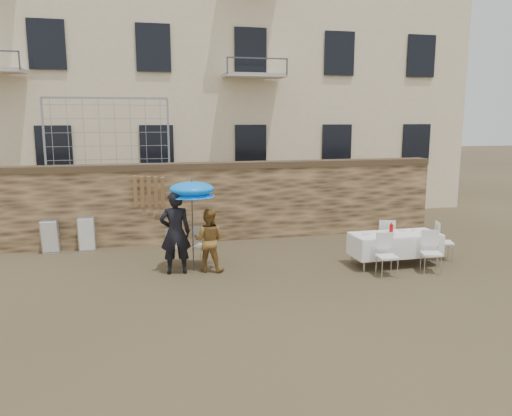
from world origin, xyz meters
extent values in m
plane|color=brown|center=(0.00, 0.00, 0.00)|extent=(80.00, 80.00, 0.00)
cube|color=brown|center=(0.00, 5.00, 1.10)|extent=(13.00, 0.50, 2.20)
cube|color=beige|center=(0.00, 12.00, 7.50)|extent=(20.00, 8.00, 15.00)
imported|color=black|center=(-1.51, 2.03, 0.95)|extent=(0.70, 0.48, 1.89)
imported|color=#B98238|center=(-0.76, 2.03, 0.73)|extent=(0.87, 0.79, 1.46)
cylinder|color=#3F3F44|center=(-1.11, 2.13, 0.87)|extent=(0.03, 0.03, 1.74)
cone|color=#0B7CFF|center=(-1.11, 2.13, 1.85)|extent=(1.06, 1.06, 0.22)
cube|color=white|center=(3.64, 1.46, 0.75)|extent=(2.10, 0.85, 0.05)
cylinder|color=silver|center=(2.69, 1.12, 0.37)|extent=(0.04, 0.04, 0.74)
cylinder|color=silver|center=(4.59, 1.12, 0.37)|extent=(0.04, 0.04, 0.74)
cylinder|color=silver|center=(2.69, 1.81, 0.37)|extent=(0.04, 0.04, 0.74)
cylinder|color=silver|center=(4.59, 1.81, 0.37)|extent=(0.04, 0.04, 0.74)
cylinder|color=red|center=(3.44, 1.31, 0.91)|extent=(0.09, 0.09, 0.26)
camera|label=1|loc=(-2.31, -9.00, 3.50)|focal=35.00mm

